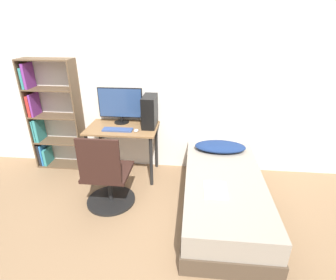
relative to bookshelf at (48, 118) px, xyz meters
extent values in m
plane|color=#846647|center=(1.52, -1.22, -0.76)|extent=(14.00, 14.00, 0.00)
cube|color=silver|center=(1.52, 0.16, 0.49)|extent=(8.00, 0.05, 2.50)
cube|color=brown|center=(1.13, -0.16, -0.05)|extent=(0.95, 0.59, 0.02)
cylinder|color=black|center=(0.71, -0.40, -0.41)|extent=(0.04, 0.04, 0.70)
cylinder|color=black|center=(1.56, -0.40, -0.41)|extent=(0.04, 0.04, 0.70)
cylinder|color=black|center=(0.71, 0.09, -0.41)|extent=(0.04, 0.04, 0.70)
cylinder|color=black|center=(1.56, 0.09, -0.41)|extent=(0.04, 0.04, 0.70)
cube|color=brown|center=(-0.24, 0.00, 0.03)|extent=(0.02, 0.27, 1.59)
cube|color=brown|center=(0.47, 0.00, 0.03)|extent=(0.02, 0.27, 1.59)
cube|color=brown|center=(0.12, 0.00, -0.75)|extent=(0.69, 0.27, 0.02)
cube|color=brown|center=(0.12, 0.00, -0.36)|extent=(0.69, 0.27, 0.02)
cube|color=brown|center=(0.12, 0.00, 0.03)|extent=(0.69, 0.27, 0.02)
cube|color=brown|center=(0.12, 0.00, 0.43)|extent=(0.69, 0.27, 0.02)
cube|color=brown|center=(0.12, 0.00, 0.82)|extent=(0.69, 0.27, 0.02)
cube|color=black|center=(-0.20, 0.00, -0.58)|extent=(0.03, 0.23, 0.33)
cube|color=#2870B7|center=(-0.17, 0.00, -0.58)|extent=(0.03, 0.23, 0.33)
cube|color=teal|center=(-0.12, 0.00, -0.62)|extent=(0.04, 0.23, 0.25)
cube|color=teal|center=(-0.21, 0.00, -0.19)|extent=(0.02, 0.23, 0.32)
cube|color=teal|center=(-0.17, 0.00, -0.18)|extent=(0.04, 0.23, 0.34)
cube|color=red|center=(-0.20, 0.00, 0.19)|extent=(0.04, 0.23, 0.29)
cube|color=#7A338E|center=(-0.16, 0.00, 0.20)|extent=(0.03, 0.23, 0.32)
cube|color=teal|center=(-0.20, 0.00, 0.57)|extent=(0.04, 0.23, 0.28)
cube|color=#7A338E|center=(-0.16, 0.00, 0.60)|extent=(0.04, 0.23, 0.33)
cylinder|color=black|center=(1.11, -0.81, -0.75)|extent=(0.59, 0.59, 0.03)
cylinder|color=black|center=(1.11, -0.81, -0.54)|extent=(0.05, 0.05, 0.37)
cube|color=black|center=(1.11, -0.81, -0.34)|extent=(0.51, 0.51, 0.04)
cube|color=black|center=(1.11, -1.05, -0.07)|extent=(0.46, 0.04, 0.50)
cube|color=#4C3D2D|center=(2.46, -0.82, -0.66)|extent=(0.90, 1.91, 0.19)
cube|color=gray|center=(2.46, -0.82, -0.45)|extent=(0.87, 1.87, 0.24)
ellipsoid|color=navy|center=(2.46, -0.12, -0.28)|extent=(0.68, 0.36, 0.11)
cube|color=silver|center=(2.34, -1.07, -0.33)|extent=(0.24, 0.32, 0.01)
cylinder|color=black|center=(1.08, 0.02, -0.03)|extent=(0.21, 0.21, 0.01)
cylinder|color=black|center=(1.08, 0.02, 0.02)|extent=(0.04, 0.04, 0.08)
cube|color=black|center=(1.08, 0.02, 0.25)|extent=(0.61, 0.01, 0.42)
cube|color=navy|center=(1.08, 0.01, 0.25)|extent=(0.59, 0.01, 0.39)
cube|color=#33477A|center=(1.10, -0.28, -0.02)|extent=(0.39, 0.13, 0.02)
cube|color=black|center=(1.50, -0.07, 0.17)|extent=(0.17, 0.37, 0.42)
ellipsoid|color=silver|center=(1.35, -0.28, -0.02)|extent=(0.06, 0.09, 0.02)
camera|label=1|loc=(2.08, -3.37, 1.27)|focal=28.00mm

